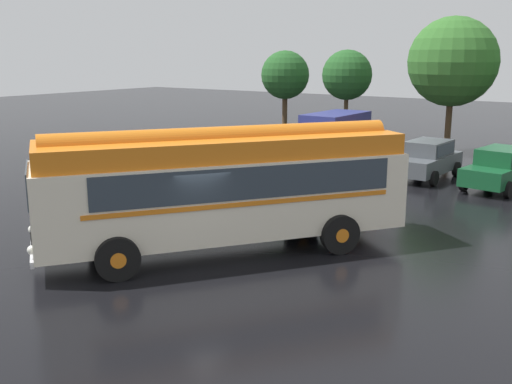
# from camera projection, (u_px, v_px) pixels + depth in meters

# --- Properties ---
(ground_plane) EXTENTS (120.00, 120.00, 0.00)m
(ground_plane) POSITION_uv_depth(u_px,v_px,m) (197.00, 257.00, 16.26)
(ground_plane) COLOR black
(vintage_bus) EXTENTS (7.83, 9.64, 3.49)m
(vintage_bus) POSITION_uv_depth(u_px,v_px,m) (224.00, 185.00, 16.34)
(vintage_bus) COLOR silver
(vintage_bus) RESTS_ON ground
(car_near_left) EXTENTS (2.39, 4.39, 1.66)m
(car_near_left) POSITION_uv_depth(u_px,v_px,m) (371.00, 154.00, 27.73)
(car_near_left) COLOR maroon
(car_near_left) RESTS_ON ground
(car_mid_left) EXTENTS (2.13, 4.28, 1.66)m
(car_mid_left) POSITION_uv_depth(u_px,v_px,m) (427.00, 159.00, 26.31)
(car_mid_left) COLOR #4C5156
(car_mid_left) RESTS_ON ground
(car_mid_right) EXTENTS (2.37, 4.39, 1.66)m
(car_mid_right) POSITION_uv_depth(u_px,v_px,m) (500.00, 168.00, 24.24)
(car_mid_right) COLOR #144C28
(car_mid_right) RESTS_ON ground
(box_van) EXTENTS (2.35, 5.78, 2.50)m
(box_van) POSITION_uv_depth(u_px,v_px,m) (329.00, 137.00, 29.36)
(box_van) COLOR navy
(box_van) RESTS_ON ground
(tree_far_left) EXTENTS (3.00, 3.00, 5.57)m
(tree_far_left) POSITION_uv_depth(u_px,v_px,m) (287.00, 76.00, 37.29)
(tree_far_left) COLOR #4C3823
(tree_far_left) RESTS_ON ground
(tree_left_of_centre) EXTENTS (2.93, 2.93, 5.61)m
(tree_left_of_centre) POSITION_uv_depth(u_px,v_px,m) (346.00, 75.00, 35.06)
(tree_left_of_centre) COLOR #4C3823
(tree_left_of_centre) RESTS_ON ground
(tree_centre) EXTENTS (4.73, 4.73, 7.32)m
(tree_centre) POSITION_uv_depth(u_px,v_px,m) (454.00, 61.00, 31.67)
(tree_centre) COLOR #4C3823
(tree_centre) RESTS_ON ground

